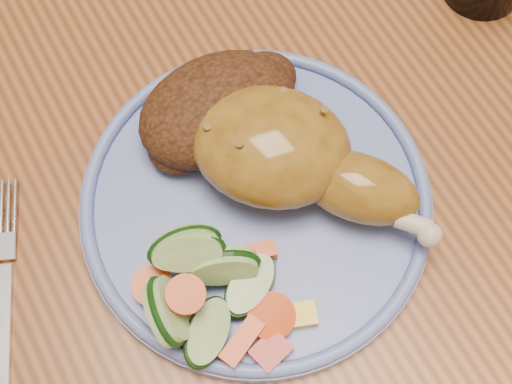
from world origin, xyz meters
The scene contains 8 objects.
ground centered at (0.00, 0.00, 0.00)m, with size 4.00×4.00×0.00m, color brown.
dining_table centered at (0.00, 0.00, 0.67)m, with size 0.90×1.40×0.75m.
plate centered at (-0.09, -0.15, 0.76)m, with size 0.26×0.26×0.01m, color #6479C5.
plate_rim centered at (-0.09, -0.15, 0.77)m, with size 0.26×0.26×0.01m, color #6479C5.
chicken_leg centered at (-0.05, -0.14, 0.79)m, with size 0.16×0.19×0.06m.
rice_pilaf centered at (-0.08, -0.08, 0.78)m, with size 0.13×0.09×0.05m.
vegetable_pile centered at (-0.15, -0.19, 0.78)m, with size 0.11×0.12×0.06m.
fork centered at (-0.28, -0.13, 0.75)m, with size 0.07×0.15×0.00m.
Camera 1 is at (-0.18, -0.32, 1.24)m, focal length 50.00 mm.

